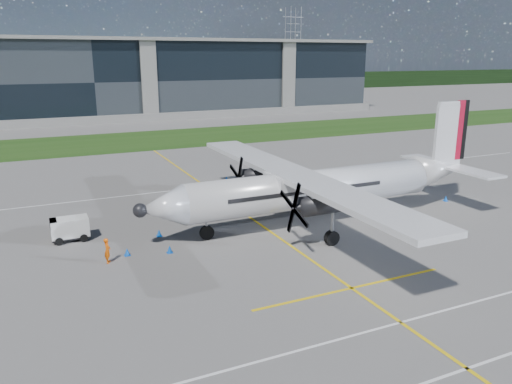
{
  "coord_description": "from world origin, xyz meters",
  "views": [
    {
      "loc": [
        -12.19,
        -26.4,
        12.3
      ],
      "look_at": [
        2.51,
        5.4,
        2.68
      ],
      "focal_mm": 35.0,
      "sensor_mm": 36.0,
      "label": 1
    }
  ],
  "objects_px": {
    "safety_cone_fwd": "(127,252)",
    "safety_cone_nose_stbd": "(159,233)",
    "safety_cone_tail": "(446,198)",
    "safety_cone_stbdwing": "(226,179)",
    "pylon_east": "(293,48)",
    "turboprop_aircraft": "(324,166)",
    "safety_cone_nose_port": "(170,249)",
    "ground_crew_person": "(107,249)",
    "baggage_tug": "(70,229)"
  },
  "relations": [
    {
      "from": "pylon_east",
      "to": "turboprop_aircraft",
      "type": "bearing_deg",
      "value": -117.98
    },
    {
      "from": "ground_crew_person",
      "to": "safety_cone_stbdwing",
      "type": "bearing_deg",
      "value": -25.65
    },
    {
      "from": "safety_cone_stbdwing",
      "to": "safety_cone_tail",
      "type": "xyz_separation_m",
      "value": [
        14.77,
        -14.69,
        0.0
      ]
    },
    {
      "from": "pylon_east",
      "to": "ground_crew_person",
      "type": "distance_m",
      "value": 174.63
    },
    {
      "from": "turboprop_aircraft",
      "to": "safety_cone_stbdwing",
      "type": "distance_m",
      "value": 15.56
    },
    {
      "from": "pylon_east",
      "to": "baggage_tug",
      "type": "height_order",
      "value": "pylon_east"
    },
    {
      "from": "turboprop_aircraft",
      "to": "safety_cone_nose_port",
      "type": "distance_m",
      "value": 13.05
    },
    {
      "from": "turboprop_aircraft",
      "to": "safety_cone_stbdwing",
      "type": "bearing_deg",
      "value": 97.73
    },
    {
      "from": "safety_cone_tail",
      "to": "safety_cone_nose_stbd",
      "type": "relative_size",
      "value": 1.0
    },
    {
      "from": "pylon_east",
      "to": "baggage_tug",
      "type": "distance_m",
      "value": 171.36
    },
    {
      "from": "pylon_east",
      "to": "safety_cone_nose_stbd",
      "type": "distance_m",
      "value": 169.82
    },
    {
      "from": "turboprop_aircraft",
      "to": "baggage_tug",
      "type": "relative_size",
      "value": 11.03
    },
    {
      "from": "turboprop_aircraft",
      "to": "safety_cone_tail",
      "type": "xyz_separation_m",
      "value": [
        12.75,
        0.18,
        -4.11
      ]
    },
    {
      "from": "pylon_east",
      "to": "baggage_tug",
      "type": "xyz_separation_m",
      "value": [
        -95.24,
        -141.74,
        -14.21
      ]
    },
    {
      "from": "pylon_east",
      "to": "safety_cone_nose_stbd",
      "type": "bearing_deg",
      "value": -121.95
    },
    {
      "from": "baggage_tug",
      "to": "ground_crew_person",
      "type": "relative_size",
      "value": 1.46
    },
    {
      "from": "safety_cone_tail",
      "to": "safety_cone_nose_port",
      "type": "bearing_deg",
      "value": -176.69
    },
    {
      "from": "pylon_east",
      "to": "baggage_tug",
      "type": "bearing_deg",
      "value": -123.9
    },
    {
      "from": "safety_cone_nose_stbd",
      "to": "safety_cone_stbdwing",
      "type": "bearing_deg",
      "value": 51.63
    },
    {
      "from": "pylon_east",
      "to": "safety_cone_nose_port",
      "type": "height_order",
      "value": "pylon_east"
    },
    {
      "from": "pylon_east",
      "to": "safety_cone_tail",
      "type": "relative_size",
      "value": 60.0
    },
    {
      "from": "baggage_tug",
      "to": "safety_cone_nose_stbd",
      "type": "height_order",
      "value": "baggage_tug"
    },
    {
      "from": "safety_cone_nose_port",
      "to": "safety_cone_nose_stbd",
      "type": "relative_size",
      "value": 1.0
    },
    {
      "from": "safety_cone_stbdwing",
      "to": "safety_cone_nose_stbd",
      "type": "height_order",
      "value": "same"
    },
    {
      "from": "turboprop_aircraft",
      "to": "pylon_east",
      "type": "bearing_deg",
      "value": 62.02
    },
    {
      "from": "pylon_east",
      "to": "safety_cone_stbdwing",
      "type": "relative_size",
      "value": 60.0
    },
    {
      "from": "safety_cone_tail",
      "to": "safety_cone_fwd",
      "type": "height_order",
      "value": "same"
    },
    {
      "from": "safety_cone_stbdwing",
      "to": "safety_cone_nose_stbd",
      "type": "relative_size",
      "value": 1.0
    },
    {
      "from": "safety_cone_nose_port",
      "to": "safety_cone_nose_stbd",
      "type": "distance_m",
      "value": 3.31
    },
    {
      "from": "ground_crew_person",
      "to": "safety_cone_tail",
      "type": "relative_size",
      "value": 3.61
    },
    {
      "from": "safety_cone_nose_stbd",
      "to": "baggage_tug",
      "type": "bearing_deg",
      "value": 162.41
    },
    {
      "from": "ground_crew_person",
      "to": "safety_cone_tail",
      "type": "height_order",
      "value": "ground_crew_person"
    },
    {
      "from": "safety_cone_fwd",
      "to": "safety_cone_nose_stbd",
      "type": "bearing_deg",
      "value": 43.77
    },
    {
      "from": "baggage_tug",
      "to": "safety_cone_nose_stbd",
      "type": "distance_m",
      "value": 6.02
    },
    {
      "from": "pylon_east",
      "to": "safety_cone_fwd",
      "type": "height_order",
      "value": "pylon_east"
    },
    {
      "from": "safety_cone_tail",
      "to": "safety_cone_fwd",
      "type": "relative_size",
      "value": 1.0
    },
    {
      "from": "safety_cone_nose_stbd",
      "to": "safety_cone_fwd",
      "type": "relative_size",
      "value": 1.0
    },
    {
      "from": "pylon_east",
      "to": "ground_crew_person",
      "type": "relative_size",
      "value": 16.62
    },
    {
      "from": "baggage_tug",
      "to": "safety_cone_tail",
      "type": "relative_size",
      "value": 5.27
    },
    {
      "from": "safety_cone_fwd",
      "to": "pylon_east",
      "type": "bearing_deg",
      "value": 57.74
    },
    {
      "from": "safety_cone_fwd",
      "to": "ground_crew_person",
      "type": "bearing_deg",
      "value": -153.36
    },
    {
      "from": "turboprop_aircraft",
      "to": "safety_cone_nose_stbd",
      "type": "xyz_separation_m",
      "value": [
        -12.18,
        2.04,
        -4.11
      ]
    },
    {
      "from": "safety_cone_tail",
      "to": "safety_cone_nose_port",
      "type": "distance_m",
      "value": 25.12
    },
    {
      "from": "ground_crew_person",
      "to": "safety_cone_tail",
      "type": "distance_m",
      "value": 28.96
    },
    {
      "from": "safety_cone_nose_port",
      "to": "safety_cone_fwd",
      "type": "distance_m",
      "value": 2.67
    },
    {
      "from": "safety_cone_stbdwing",
      "to": "safety_cone_fwd",
      "type": "height_order",
      "value": "same"
    },
    {
      "from": "safety_cone_tail",
      "to": "safety_cone_nose_port",
      "type": "xyz_separation_m",
      "value": [
        -25.07,
        -1.45,
        0.0
      ]
    },
    {
      "from": "safety_cone_stbdwing",
      "to": "safety_cone_tail",
      "type": "distance_m",
      "value": 20.83
    },
    {
      "from": "pylon_east",
      "to": "safety_cone_stbdwing",
      "type": "height_order",
      "value": "pylon_east"
    },
    {
      "from": "safety_cone_stbdwing",
      "to": "turboprop_aircraft",
      "type": "bearing_deg",
      "value": -82.27
    }
  ]
}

